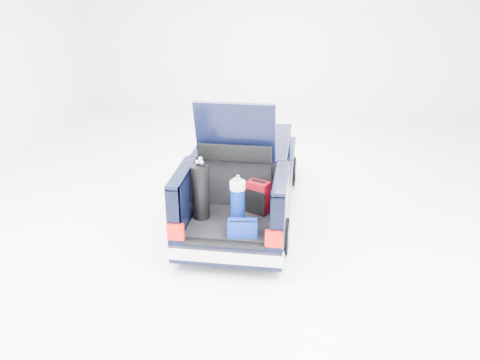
% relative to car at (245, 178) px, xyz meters
% --- Properties ---
extents(ground, '(14.00, 14.00, 0.00)m').
position_rel_car_xyz_m(ground, '(0.00, -0.11, -0.67)').
color(ground, white).
rests_on(ground, ground).
extents(car, '(1.87, 4.65, 2.47)m').
position_rel_car_xyz_m(car, '(0.00, 0.00, 0.00)').
color(car, black).
rests_on(car, ground).
extents(red_suitcase, '(0.41, 0.36, 0.58)m').
position_rel_car_xyz_m(red_suitcase, '(0.39, -1.22, 0.20)').
color(red_suitcase, '#69030C').
rests_on(red_suitcase, car).
extents(black_golf_bag, '(0.36, 0.38, 1.02)m').
position_rel_car_xyz_m(black_golf_bag, '(-0.50, -1.53, 0.39)').
color(black_golf_bag, black).
rests_on(black_golf_bag, car).
extents(blue_golf_bag, '(0.32, 0.32, 0.82)m').
position_rel_car_xyz_m(blue_golf_bag, '(0.11, -1.62, 0.30)').
color(blue_golf_bag, black).
rests_on(blue_golf_bag, car).
extents(blue_duffel, '(0.48, 0.34, 0.23)m').
position_rel_car_xyz_m(blue_duffel, '(0.23, -1.99, 0.03)').
color(blue_duffel, navy).
rests_on(blue_duffel, car).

